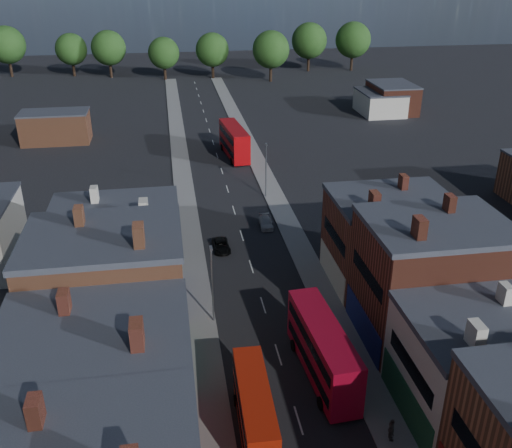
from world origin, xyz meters
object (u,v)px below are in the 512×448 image
object	(u,v)px
bus_0	(255,410)
bus_1	(323,349)
car_3	(266,222)
ped_3	(391,430)
car_2	(221,246)
bus_2	(234,141)

from	to	relation	value
bus_0	bus_1	xyz separation A→B (m)	(6.55, 5.50, 0.44)
bus_1	car_3	size ratio (longest dim) A/B	3.02
car_3	ped_3	xyz separation A→B (m)	(2.68, -37.21, 0.49)
car_2	car_3	distance (m)	8.50
bus_2	ped_3	xyz separation A→B (m)	(3.19, -66.15, -1.81)
bus_0	car_2	size ratio (longest dim) A/B	2.38
bus_1	car_3	xyz separation A→B (m)	(0.42, 29.43, -2.15)
bus_0	car_2	world-z (taller)	bus_0
bus_2	ped_3	bearing A→B (deg)	-92.89
car_2	ped_3	xyz separation A→B (m)	(9.10, -31.63, 0.49)
bus_1	bus_2	world-z (taller)	bus_2
bus_0	bus_1	bearing A→B (deg)	41.45
bus_2	ped_3	distance (m)	66.25
car_3	car_2	bearing A→B (deg)	-137.50
bus_0	bus_2	distance (m)	64.21
bus_2	car_2	distance (m)	35.10
bus_0	car_3	world-z (taller)	bus_0
bus_0	ped_3	size ratio (longest dim) A/B	5.21
bus_1	bus_2	bearing A→B (deg)	86.07
bus_0	bus_2	world-z (taller)	bus_2
bus_2	car_3	distance (m)	29.04
bus_0	car_2	bearing A→B (deg)	90.34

